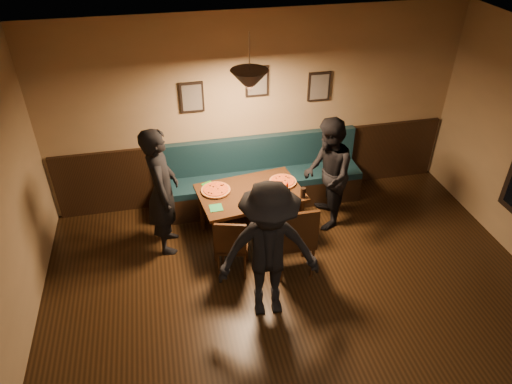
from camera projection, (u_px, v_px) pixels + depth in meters
ceiling at (371, 133)px, 3.07m from camera, size 7.00×7.00×0.00m
wall_back at (257, 111)px, 6.68m from camera, size 6.00×0.00×6.00m
wainscot at (257, 166)px, 7.16m from camera, size 5.88×0.06×1.00m
booth_bench at (261, 175)px, 6.95m from camera, size 3.00×0.60×1.00m
picture_left at (192, 97)px, 6.33m from camera, size 0.32×0.04×0.42m
picture_center at (257, 81)px, 6.40m from camera, size 0.32×0.04×0.42m
picture_right at (319, 86)px, 6.65m from camera, size 0.32×0.04×0.42m
pendant_lamp at (249, 81)px, 5.33m from camera, size 0.44×0.44×0.25m
dining_table at (251, 214)px, 6.40m from camera, size 1.45×1.04×0.72m
chair_near_left at (233, 243)px, 5.78m from camera, size 0.47×0.47×0.85m
chair_near_right at (294, 237)px, 5.74m from camera, size 0.47×0.47×1.04m
diner_left at (162, 191)px, 5.92m from camera, size 0.46×0.66×1.76m
diner_right at (327, 175)px, 6.38m from camera, size 0.76×0.90×1.62m
diner_front at (269, 253)px, 5.00m from camera, size 1.15×0.72×1.72m
pizza_a at (216, 190)px, 6.18m from camera, size 0.48×0.48×0.04m
pizza_b at (257, 199)px, 6.02m from camera, size 0.36×0.36×0.04m
pizza_c at (283, 182)px, 6.36m from camera, size 0.49×0.49×0.04m
soda_glass at (303, 193)px, 6.04m from camera, size 0.09×0.09×0.14m
tabasco_bottle at (287, 186)px, 6.18m from camera, size 0.04×0.04×0.13m
napkin_a at (208, 185)px, 6.32m from camera, size 0.20×0.20×0.01m
napkin_b at (216, 208)px, 5.89m from camera, size 0.16×0.16×0.01m
cutlery_set at (259, 208)px, 5.88m from camera, size 0.17×0.02×0.00m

